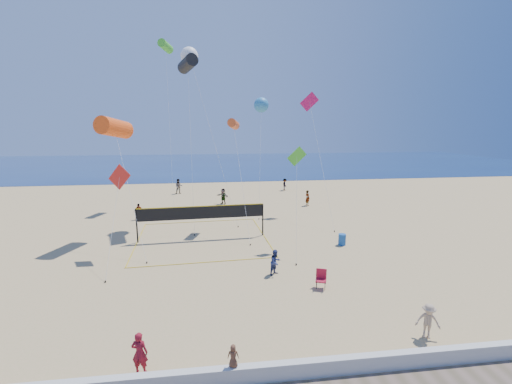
{
  "coord_description": "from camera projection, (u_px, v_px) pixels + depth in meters",
  "views": [
    {
      "loc": [
        -1.32,
        -12.72,
        8.26
      ],
      "look_at": [
        0.59,
        2.0,
        5.34
      ],
      "focal_mm": 24.0,
      "sensor_mm": 36.0,
      "label": 1
    }
  ],
  "objects": [
    {
      "name": "kite_1",
      "position": [
        188.0,
        64.0,
        27.01
      ],
      "size": [
        1.81,
        4.97,
        13.66
      ],
      "rotation": [
        0.0,
        0.0,
        0.38
      ],
      "color": "black",
      "rests_on": "ground"
    },
    {
      "name": "kite_7",
      "position": [
        261.0,
        105.0,
        35.3
      ],
      "size": [
        2.15,
        7.84,
        11.06
      ],
      "rotation": [
        0.0,
        0.0,
        0.24
      ],
      "color": "teal",
      "rests_on": "ground"
    },
    {
      "name": "bystander_b",
      "position": [
        428.0,
        321.0,
        13.41
      ],
      "size": [
        1.05,
        0.86,
        1.41
      ],
      "primitive_type": "imported",
      "rotation": [
        0.0,
        0.0,
        -0.43
      ],
      "color": "tan",
      "rests_on": "ground"
    },
    {
      "name": "kite_3",
      "position": [
        119.0,
        181.0,
        21.29
      ],
      "size": [
        1.56,
        4.71,
        5.91
      ],
      "rotation": [
        0.0,
        0.0,
        -0.29
      ],
      "color": "red",
      "rests_on": "ground"
    },
    {
      "name": "bystander_a",
      "position": [
        276.0,
        262.0,
        19.11
      ],
      "size": [
        0.89,
        0.87,
        1.45
      ],
      "primitive_type": "imported",
      "rotation": [
        0.0,
        0.0,
        0.67
      ],
      "color": "navy",
      "rests_on": "ground"
    },
    {
      "name": "kite_4",
      "position": [
        297.0,
        163.0,
        22.81
      ],
      "size": [
        1.55,
        3.81,
        6.88
      ],
      "rotation": [
        0.0,
        0.0,
        0.26
      ],
      "color": "green",
      "rests_on": "ground"
    },
    {
      "name": "ocean",
      "position": [
        218.0,
        164.0,
        74.47
      ],
      "size": [
        140.0,
        50.0,
        0.03
      ],
      "primitive_type": "cube",
      "color": "navy",
      "rests_on": "ground"
    },
    {
      "name": "kite_0",
      "position": [
        114.0,
        128.0,
        24.09
      ],
      "size": [
        3.83,
        7.03,
        8.9
      ],
      "rotation": [
        0.0,
        0.0,
        -0.33
      ],
      "color": "#F84F13",
      "rests_on": "ground"
    },
    {
      "name": "kite_6",
      "position": [
        189.0,
        56.0,
        28.43
      ],
      "size": [
        4.58,
        4.45,
        14.63
      ],
      "rotation": [
        0.0,
        0.0,
        0.27
      ],
      "color": "white",
      "rests_on": "ground"
    },
    {
      "name": "far_person_4",
      "position": [
        285.0,
        184.0,
        43.91
      ],
      "size": [
        0.59,
        0.99,
        1.51
      ],
      "primitive_type": "imported",
      "rotation": [
        0.0,
        0.0,
        1.6
      ],
      "color": "gray",
      "rests_on": "ground"
    },
    {
      "name": "far_person_2",
      "position": [
        307.0,
        198.0,
        35.55
      ],
      "size": [
        0.57,
        0.69,
        1.61
      ],
      "primitive_type": "imported",
      "rotation": [
        0.0,
        0.0,
        1.92
      ],
      "color": "gray",
      "rests_on": "ground"
    },
    {
      "name": "far_person_0",
      "position": [
        139.0,
        212.0,
        30.3
      ],
      "size": [
        0.92,
        0.68,
        1.44
      ],
      "primitive_type": "imported",
      "rotation": [
        0.0,
        0.0,
        0.44
      ],
      "color": "gray",
      "rests_on": "ground"
    },
    {
      "name": "toddler",
      "position": [
        233.0,
        356.0,
        10.96
      ],
      "size": [
        0.4,
        0.29,
        0.77
      ],
      "primitive_type": "imported",
      "rotation": [
        0.0,
        0.0,
        3.01
      ],
      "color": "brown",
      "rests_on": "seawall"
    },
    {
      "name": "far_person_1",
      "position": [
        223.0,
        196.0,
        36.25
      ],
      "size": [
        1.47,
        1.41,
        1.67
      ],
      "primitive_type": "imported",
      "rotation": [
        0.0,
        0.0,
        -0.75
      ],
      "color": "gray",
      "rests_on": "ground"
    },
    {
      "name": "seawall",
      "position": [
        258.0,
        373.0,
        11.16
      ],
      "size": [
        32.0,
        0.3,
        0.6
      ],
      "primitive_type": "cube",
      "color": "beige",
      "rests_on": "ground"
    },
    {
      "name": "camp_chair",
      "position": [
        321.0,
        278.0,
        17.56
      ],
      "size": [
        0.67,
        0.78,
        1.1
      ],
      "rotation": [
        0.0,
        0.0,
        -0.36
      ],
      "color": "maroon",
      "rests_on": "ground"
    },
    {
      "name": "woman",
      "position": [
        140.0,
        353.0,
        11.46
      ],
      "size": [
        0.59,
        0.44,
        1.5
      ],
      "primitive_type": "imported",
      "rotation": [
        0.0,
        0.0,
        2.99
      ],
      "color": "maroon",
      "rests_on": "ground"
    },
    {
      "name": "far_person_3",
      "position": [
        179.0,
        186.0,
        41.66
      ],
      "size": [
        0.95,
        0.77,
        1.83
      ],
      "primitive_type": "imported",
      "rotation": [
        0.0,
        0.0,
        0.09
      ],
      "color": "gray",
      "rests_on": "ground"
    },
    {
      "name": "kite_5",
      "position": [
        311.0,
        107.0,
        31.83
      ],
      "size": [
        1.85,
        7.62,
        11.33
      ],
      "rotation": [
        0.0,
        0.0,
        0.16
      ],
      "color": "#BA1358",
      "rests_on": "ground"
    },
    {
      "name": "ground",
      "position": [
        248.0,
        328.0,
        14.14
      ],
      "size": [
        120.0,
        120.0,
        0.0
      ],
      "primitive_type": "plane",
      "color": "tan",
      "rests_on": "ground"
    },
    {
      "name": "kite_8",
      "position": [
        166.0,
        46.0,
        34.12
      ],
      "size": [
        1.4,
        5.77,
        16.55
      ],
      "rotation": [
        0.0,
        0.0,
        -0.29
      ],
      "color": "green",
      "rests_on": "ground"
    },
    {
      "name": "trash_barrel",
      "position": [
        342.0,
        240.0,
        23.9
      ],
      "size": [
        0.53,
        0.53,
        0.78
      ],
      "primitive_type": "cylinder",
      "rotation": [
        0.0,
        0.0,
        -0.01
      ],
      "color": "#174E9A",
      "rests_on": "ground"
    },
    {
      "name": "kite_2",
      "position": [
        234.0,
        124.0,
        26.99
      ],
      "size": [
        1.34,
        5.86,
        8.79
      ],
      "rotation": [
        0.0,
        0.0,
        -0.26
      ],
      "color": "#D85221",
      "rests_on": "ground"
    },
    {
      "name": "volleyball_net",
      "position": [
        202.0,
        216.0,
        24.95
      ],
      "size": [
        9.81,
        9.67,
        2.49
      ],
      "rotation": [
        0.0,
        0.0,
        0.05
      ],
      "color": "black",
      "rests_on": "ground"
    }
  ]
}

